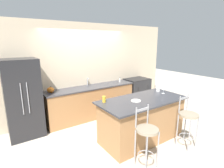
{
  "coord_description": "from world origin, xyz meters",
  "views": [
    {
      "loc": [
        -2.24,
        -3.99,
        2.17
      ],
      "look_at": [
        0.15,
        -0.51,
        1.15
      ],
      "focal_mm": 28.0,
      "sensor_mm": 36.0,
      "label": 1
    }
  ],
  "objects": [
    {
      "name": "dinner_plate",
      "position": [
        0.16,
        -1.39,
        0.96
      ],
      "size": [
        0.21,
        0.21,
        0.02
      ],
      "color": "beige",
      "rests_on": "kitchen_island"
    },
    {
      "name": "wall_back",
      "position": [
        0.0,
        0.66,
        1.35
      ],
      "size": [
        6.0,
        0.07,
        2.7
      ],
      "color": "beige",
      "rests_on": "ground_plane"
    },
    {
      "name": "tumbler_cup",
      "position": [
        -0.44,
        -1.07,
        1.02
      ],
      "size": [
        0.07,
        0.07,
        0.13
      ],
      "color": "gold",
      "rests_on": "kitchen_island"
    },
    {
      "name": "bar_stool_near",
      "position": [
        -0.22,
        -2.09,
        0.6
      ],
      "size": [
        0.39,
        0.39,
        1.1
      ],
      "color": "#99999E",
      "rests_on": "ground_plane"
    },
    {
      "name": "wine_glass",
      "position": [
        1.09,
        -1.33,
        1.1
      ],
      "size": [
        0.08,
        0.08,
        0.21
      ],
      "color": "white",
      "rests_on": "kitchen_island"
    },
    {
      "name": "soap_bottle",
      "position": [
        1.02,
        0.32,
        0.99
      ],
      "size": [
        0.04,
        0.04,
        0.17
      ],
      "color": "silver",
      "rests_on": "back_counter"
    },
    {
      "name": "refrigerator",
      "position": [
        -1.77,
        0.3,
        0.91
      ],
      "size": [
        0.74,
        0.69,
        1.82
      ],
      "color": "#232326",
      "rests_on": "ground_plane"
    },
    {
      "name": "ground_plane",
      "position": [
        0.0,
        0.0,
        0.0
      ],
      "size": [
        18.0,
        18.0,
        0.0
      ],
      "primitive_type": "plane",
      "color": "beige"
    },
    {
      "name": "kitchen_island",
      "position": [
        0.36,
        -1.38,
        0.48
      ],
      "size": [
        1.98,
        0.95,
        0.95
      ],
      "color": "#A87547",
      "rests_on": "ground_plane"
    },
    {
      "name": "sink_faucet",
      "position": [
        0.0,
        0.54,
        1.06
      ],
      "size": [
        0.02,
        0.13,
        0.22
      ],
      "color": "#ADAFB5",
      "rests_on": "back_counter"
    },
    {
      "name": "bar_stool_far",
      "position": [
        0.95,
        -2.12,
        0.6
      ],
      "size": [
        0.39,
        0.39,
        1.1
      ],
      "color": "#99999E",
      "rests_on": "ground_plane"
    },
    {
      "name": "pumpkin_decoration",
      "position": [
        -1.12,
        0.38,
        1.0
      ],
      "size": [
        0.18,
        0.18,
        0.16
      ],
      "color": "orange",
      "rests_on": "back_counter"
    },
    {
      "name": "coffee_mug",
      "position": [
        1.13,
        -1.14,
        1.0
      ],
      "size": [
        0.12,
        0.09,
        0.09
      ],
      "color": "white",
      "rests_on": "kitchen_island"
    },
    {
      "name": "back_counter",
      "position": [
        0.0,
        0.36,
        0.46
      ],
      "size": [
        2.64,
        0.64,
        0.93
      ],
      "color": "#A87547",
      "rests_on": "ground_plane"
    },
    {
      "name": "oven_range",
      "position": [
        1.76,
        0.33,
        0.48
      ],
      "size": [
        0.79,
        0.63,
        0.95
      ],
      "color": "#28282B",
      "rests_on": "ground_plane"
    }
  ]
}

